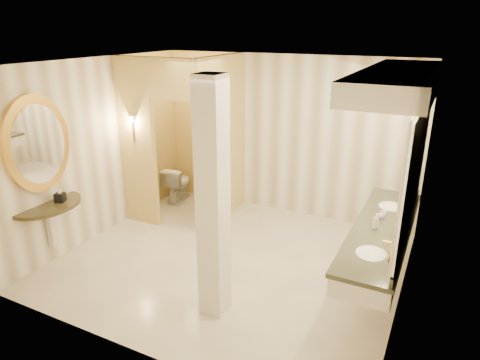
# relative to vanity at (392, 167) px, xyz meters

# --- Properties ---
(floor) EXTENTS (4.50, 4.50, 0.00)m
(floor) POSITION_rel_vanity_xyz_m (-1.98, -0.19, -1.63)
(floor) COLOR silver
(floor) RESTS_ON ground
(ceiling) EXTENTS (4.50, 4.50, 0.00)m
(ceiling) POSITION_rel_vanity_xyz_m (-1.98, -0.19, 1.07)
(ceiling) COLOR white
(ceiling) RESTS_ON wall_back
(wall_back) EXTENTS (4.50, 0.02, 2.70)m
(wall_back) POSITION_rel_vanity_xyz_m (-1.98, 1.81, -0.28)
(wall_back) COLOR white
(wall_back) RESTS_ON floor
(wall_front) EXTENTS (4.50, 0.02, 2.70)m
(wall_front) POSITION_rel_vanity_xyz_m (-1.98, -2.19, -0.28)
(wall_front) COLOR white
(wall_front) RESTS_ON floor
(wall_left) EXTENTS (0.02, 4.00, 2.70)m
(wall_left) POSITION_rel_vanity_xyz_m (-4.23, -0.19, -0.28)
(wall_left) COLOR white
(wall_left) RESTS_ON floor
(wall_right) EXTENTS (0.02, 4.00, 2.70)m
(wall_right) POSITION_rel_vanity_xyz_m (0.27, -0.19, -0.28)
(wall_right) COLOR white
(wall_right) RESTS_ON floor
(toilet_closet) EXTENTS (1.50, 1.55, 2.70)m
(toilet_closet) POSITION_rel_vanity_xyz_m (-3.09, 0.78, -0.24)
(toilet_closet) COLOR #DFC974
(toilet_closet) RESTS_ON floor
(wall_sconce) EXTENTS (0.14, 0.14, 0.42)m
(wall_sconce) POSITION_rel_vanity_xyz_m (-3.90, 0.24, 0.10)
(wall_sconce) COLOR #B57A3A
(wall_sconce) RESTS_ON toilet_closet
(vanity) EXTENTS (0.75, 2.75, 2.09)m
(vanity) POSITION_rel_vanity_xyz_m (0.00, 0.00, 0.00)
(vanity) COLOR silver
(vanity) RESTS_ON floor
(console_shelf) EXTENTS (0.99, 0.99, 1.94)m
(console_shelf) POSITION_rel_vanity_xyz_m (-4.19, -1.28, -0.29)
(console_shelf) COLOR black
(console_shelf) RESTS_ON floor
(pillar) EXTENTS (0.28, 0.28, 2.70)m
(pillar) POSITION_rel_vanity_xyz_m (-1.63, -1.23, -0.28)
(pillar) COLOR silver
(pillar) RESTS_ON floor
(tissue_box) EXTENTS (0.16, 0.16, 0.12)m
(tissue_box) POSITION_rel_vanity_xyz_m (-4.07, -1.15, -0.69)
(tissue_box) COLOR black
(tissue_box) RESTS_ON console_shelf
(toilet) EXTENTS (0.47, 0.71, 0.67)m
(toilet) POSITION_rel_vanity_xyz_m (-3.89, 1.32, -1.29)
(toilet) COLOR white
(toilet) RESTS_ON floor
(soap_bottle_a) EXTENTS (0.07, 0.07, 0.13)m
(soap_bottle_a) POSITION_rel_vanity_xyz_m (-0.07, 0.26, -0.69)
(soap_bottle_a) COLOR beige
(soap_bottle_a) RESTS_ON vanity
(soap_bottle_b) EXTENTS (0.10, 0.10, 0.10)m
(soap_bottle_b) POSITION_rel_vanity_xyz_m (-0.09, 0.24, -0.70)
(soap_bottle_b) COLOR silver
(soap_bottle_b) RESTS_ON vanity
(soap_bottle_c) EXTENTS (0.09, 0.09, 0.19)m
(soap_bottle_c) POSITION_rel_vanity_xyz_m (-0.10, -0.09, -0.66)
(soap_bottle_c) COLOR #C6B28C
(soap_bottle_c) RESTS_ON vanity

